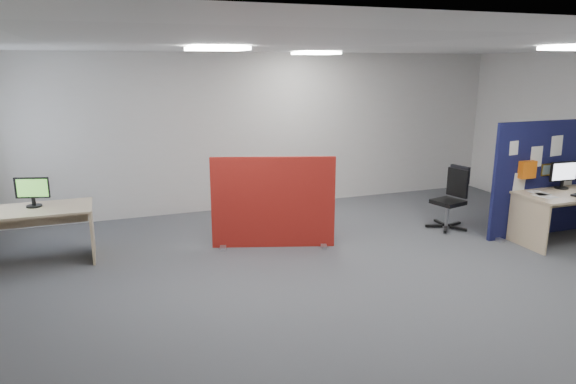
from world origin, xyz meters
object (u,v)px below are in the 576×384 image
object	(u,v)px
monitor_main	(563,174)
monitor_second	(32,191)
navy_divider	(549,178)
office_chair	(453,194)
second_desk	(31,222)
main_desk	(573,203)
red_divider	(273,203)

from	to	relation	value
monitor_main	monitor_second	xyz separation A→B (m)	(-7.18, 1.56, -0.01)
navy_divider	monitor_main	world-z (taller)	navy_divider
navy_divider	office_chair	xyz separation A→B (m)	(-1.14, 0.73, -0.32)
office_chair	navy_divider	bearing A→B (deg)	-46.73
second_desk	main_desk	bearing A→B (deg)	-13.11
navy_divider	monitor_second	distance (m)	7.23
navy_divider	second_desk	distance (m)	7.27
main_desk	red_divider	bearing A→B (deg)	163.96
second_desk	office_chair	bearing A→B (deg)	-5.80
monitor_main	second_desk	world-z (taller)	monitor_main
monitor_main	second_desk	xyz separation A→B (m)	(-7.23, 1.50, -0.41)
monitor_main	office_chair	bearing A→B (deg)	146.72
second_desk	monitor_second	distance (m)	0.40
red_divider	monitor_main	bearing A→B (deg)	4.09
navy_divider	main_desk	size ratio (longest dim) A/B	1.20
navy_divider	main_desk	distance (m)	0.48
navy_divider	office_chair	world-z (taller)	navy_divider
second_desk	office_chair	size ratio (longest dim) A/B	1.56
red_divider	office_chair	world-z (taller)	red_divider
red_divider	office_chair	bearing A→B (deg)	15.45
navy_divider	red_divider	world-z (taller)	navy_divider
navy_divider	monitor_second	world-z (taller)	navy_divider
main_desk	office_chair	xyz separation A→B (m)	(-1.25, 1.08, -0.02)
monitor_main	red_divider	distance (m)	4.26
red_divider	second_desk	bearing A→B (deg)	-171.35
monitor_second	main_desk	bearing A→B (deg)	2.16
monitor_main	second_desk	distance (m)	7.39
main_desk	second_desk	distance (m)	7.45
main_desk	office_chair	world-z (taller)	office_chair
red_divider	second_desk	size ratio (longest dim) A/B	1.10
monitor_second	office_chair	bearing A→B (deg)	9.39
red_divider	monitor_second	xyz separation A→B (m)	(-3.05, 0.56, 0.31)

